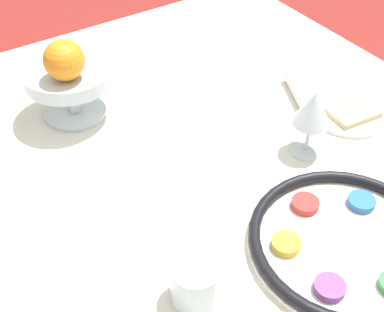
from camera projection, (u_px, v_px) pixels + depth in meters
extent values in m
cube|color=silver|center=(242.00, 299.00, 1.23)|extent=(1.48, 1.10, 0.72)
cylinder|color=silver|center=(345.00, 246.00, 0.89)|extent=(0.32, 0.32, 0.01)
torus|color=black|center=(347.00, 240.00, 0.88)|extent=(0.32, 0.32, 0.02)
cylinder|color=red|center=(305.00, 204.00, 0.94)|extent=(0.05, 0.05, 0.01)
cylinder|color=gold|center=(286.00, 244.00, 0.87)|extent=(0.05, 0.05, 0.01)
cylinder|color=#844299|center=(330.00, 287.00, 0.81)|extent=(0.05, 0.05, 0.01)
cylinder|color=#2D6BB7|center=(361.00, 202.00, 0.95)|extent=(0.05, 0.05, 0.01)
cylinder|color=silver|center=(306.00, 150.00, 1.08)|extent=(0.07, 0.07, 0.00)
cylinder|color=silver|center=(308.00, 136.00, 1.05)|extent=(0.01, 0.01, 0.07)
cone|color=silver|center=(313.00, 108.00, 1.01)|extent=(0.08, 0.08, 0.07)
cylinder|color=silver|center=(75.00, 112.00, 1.17)|extent=(0.13, 0.13, 0.01)
cylinder|color=silver|center=(73.00, 95.00, 1.14)|extent=(0.03, 0.03, 0.08)
cylinder|color=silver|center=(69.00, 74.00, 1.10)|extent=(0.19, 0.19, 0.03)
sphere|color=orange|center=(64.00, 60.00, 1.04)|extent=(0.08, 0.08, 0.08)
cylinder|color=silver|center=(348.00, 113.00, 1.17)|extent=(0.18, 0.18, 0.01)
cube|color=#D1B784|center=(349.00, 109.00, 1.16)|extent=(0.11, 0.11, 0.01)
cylinder|color=white|center=(304.00, 97.00, 1.18)|extent=(0.20, 0.12, 0.04)
cylinder|color=silver|center=(196.00, 282.00, 0.80)|extent=(0.08, 0.08, 0.07)
cube|color=silver|center=(322.00, 102.00, 1.20)|extent=(0.17, 0.08, 0.01)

